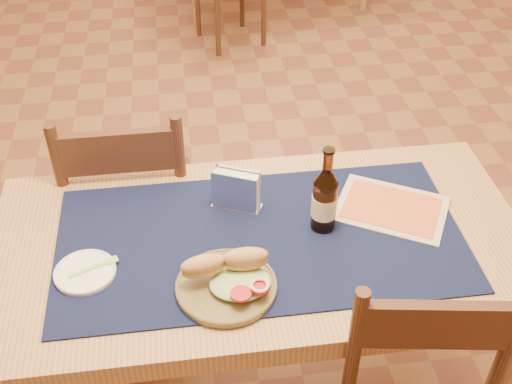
{
  "coord_description": "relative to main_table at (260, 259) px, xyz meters",
  "views": [
    {
      "loc": [
        -0.2,
        -2.17,
        2.07
      ],
      "look_at": [
        0.0,
        -0.7,
        0.85
      ],
      "focal_mm": 45.0,
      "sensor_mm": 36.0,
      "label": 1
    }
  ],
  "objects": [
    {
      "name": "main_table",
      "position": [
        0.0,
        0.0,
        0.0
      ],
      "size": [
        1.6,
        0.8,
        0.75
      ],
      "color": "tan",
      "rests_on": "ground"
    },
    {
      "name": "placemat",
      "position": [
        0.0,
        0.0,
        0.09
      ],
      "size": [
        1.2,
        0.6,
        0.01
      ],
      "primitive_type": "cube",
      "color": "#10153C",
      "rests_on": "main_table"
    },
    {
      "name": "baseboard",
      "position": [
        0.0,
        0.8,
        -0.62
      ],
      "size": [
        6.0,
        7.0,
        0.1
      ],
      "color": "#4F2C1C",
      "rests_on": "ground"
    },
    {
      "name": "chair_main_far",
      "position": [
        -0.41,
        0.51,
        -0.16
      ],
      "size": [
        0.45,
        0.45,
        0.98
      ],
      "color": "#4F2C1C",
      "rests_on": "ground"
    },
    {
      "name": "sandwich_plate",
      "position": [
        -0.11,
        -0.18,
        0.12
      ],
      "size": [
        0.28,
        0.28,
        0.11
      ],
      "color": "olive",
      "rests_on": "placemat"
    },
    {
      "name": "side_plate",
      "position": [
        -0.51,
        -0.08,
        0.1
      ],
      "size": [
        0.17,
        0.17,
        0.01
      ],
      "color": "white",
      "rests_on": "placemat"
    },
    {
      "name": "fork",
      "position": [
        -0.47,
        -0.07,
        0.1
      ],
      "size": [
        0.14,
        0.07,
        0.0
      ],
      "color": "#A0D776",
      "rests_on": "side_plate"
    },
    {
      "name": "beer_bottle",
      "position": [
        0.19,
        0.03,
        0.19
      ],
      "size": [
        0.08,
        0.08,
        0.29
      ],
      "color": "#47230C",
      "rests_on": "placemat"
    },
    {
      "name": "napkin_holder",
      "position": [
        -0.05,
        0.15,
        0.15
      ],
      "size": [
        0.16,
        0.11,
        0.14
      ],
      "color": "silver",
      "rests_on": "placemat"
    },
    {
      "name": "menu_card",
      "position": [
        0.42,
        0.07,
        0.09
      ],
      "size": [
        0.41,
        0.37,
        0.01
      ],
      "color": "beige",
      "rests_on": "placemat"
    }
  ]
}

